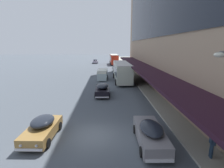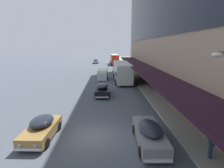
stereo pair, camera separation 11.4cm
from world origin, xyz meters
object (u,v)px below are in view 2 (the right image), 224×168
Objects in this scene: transit_bus_kerbside_front at (122,71)px; sedan_trailing_mid at (42,128)px; sedan_trailing_near at (102,89)px; sedan_second_mid at (149,134)px; sedan_lead_near at (96,61)px; pedestrian_at_kerb at (212,141)px; sedan_far_back at (117,66)px; transit_bus_kerbside_rear at (114,59)px; sedan_oncoming_front at (118,69)px; sedan_second_near at (115,60)px; vw_van at (103,74)px.

transit_bus_kerbside_front reaches higher than sedan_trailing_mid.
sedan_trailing_near is 1.07× the size of sedan_trailing_mid.
transit_bus_kerbside_front reaches higher than sedan_second_mid.
pedestrian_at_kerb is at bearing -79.84° from sedan_lead_near.
sedan_trailing_mid is 0.93× the size of sedan_far_back.
transit_bus_kerbside_rear is 52.48m from pedestrian_at_kerb.
sedan_oncoming_front is at bearing 90.28° from sedan_second_mid.
sedan_far_back reaches higher than sedan_second_near.
sedan_lead_near is 1.06× the size of sedan_second_near.
sedan_trailing_near is 1.01× the size of sedan_second_near.
sedan_oncoming_front is 1.09× the size of sedan_far_back.
sedan_lead_near is (-6.86, 22.24, 0.02)m from sedan_oncoming_front.
sedan_oncoming_front is (-0.11, 11.47, -1.25)m from transit_bus_kerbside_front.
vw_van is (-3.49, -9.48, 0.38)m from sedan_oncoming_front.
sedan_second_near reaches higher than sedan_lead_near.
sedan_second_near is at bearing 92.63° from pedestrian_at_kerb.
sedan_lead_near is at bearing 115.41° from sedan_far_back.
sedan_second_near is 60.79m from sedan_second_mid.
transit_bus_kerbside_rear is 10.25m from sedan_second_near.
sedan_trailing_mid is 7.59m from sedan_second_mid.
sedan_lead_near is at bearing 107.14° from sedan_oncoming_front.
sedan_lead_near is 1.04× the size of sedan_far_back.
pedestrian_at_kerb reaches higher than sedan_second_near.
pedestrian_at_kerb reaches higher than sedan_second_mid.
sedan_lead_near is at bearing 101.68° from transit_bus_kerbside_front.
sedan_trailing_mid is 0.94× the size of sedan_second_near.
sedan_far_back is (0.14, 18.75, -1.21)m from transit_bus_kerbside_front.
pedestrian_at_kerb reaches higher than vw_van.
sedan_oncoming_front is 7.29m from sedan_far_back.
sedan_oncoming_front is at bearing -91.92° from sedan_far_back.
sedan_second_mid is at bearing -89.86° from transit_bus_kerbside_front.
sedan_trailing_mid is at bearing -110.42° from transit_bus_kerbside_front.
sedan_trailing_near is at bearing -110.17° from transit_bus_kerbside_front.
vw_van reaches higher than sedan_second_near.
sedan_oncoming_front is 23.27m from sedan_lead_near.
sedan_lead_near is 53.74m from sedan_trailing_mid.
sedan_trailing_near reaches higher than sedan_trailing_mid.
sedan_lead_near is 2.60× the size of pedestrian_at_kerb.
sedan_lead_near is 1.12× the size of sedan_trailing_mid.
sedan_second_mid is (7.02, -54.83, 0.03)m from sedan_lead_near.
sedan_second_near reaches higher than sedan_oncoming_front.
pedestrian_at_kerb is (3.03, -41.62, 0.42)m from sedan_far_back.
transit_bus_kerbside_rear reaches higher than sedan_trailing_mid.
transit_bus_kerbside_rear is at bearing -31.77° from sedan_lead_near.
sedan_second_near is at bearing 39.35° from sedan_lead_near.
sedan_trailing_near is at bearing -94.74° from transit_bus_kerbside_rear.
sedan_second_near is (7.26, 5.96, 0.02)m from sedan_lead_near.
transit_bus_kerbside_rear is 1.82× the size of sedan_oncoming_front.
transit_bus_kerbside_front is 9.89m from sedan_trailing_near.
sedan_second_mid is 39.88m from sedan_far_back.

